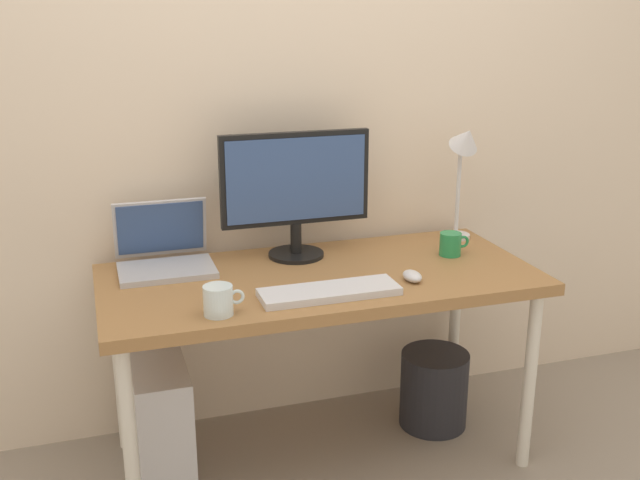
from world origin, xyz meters
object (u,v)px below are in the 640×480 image
(mouse, at_px, (412,276))
(glass_cup, at_px, (219,300))
(keyboard, at_px, (329,292))
(computer_tower, at_px, (162,421))
(wastebasket, at_px, (434,389))
(desk, at_px, (320,291))
(desk_lamp, at_px, (464,156))
(coffee_mug, at_px, (451,244))
(monitor, at_px, (296,187))
(laptop, at_px, (164,252))

(mouse, xyz_separation_m, glass_cup, (-0.66, -0.09, 0.03))
(keyboard, height_order, computer_tower, keyboard)
(keyboard, distance_m, glass_cup, 0.36)
(wastebasket, bearing_deg, mouse, -133.78)
(glass_cup, bearing_deg, mouse, 7.41)
(desk, bearing_deg, desk_lamp, 17.88)
(desk, bearing_deg, coffee_mug, 5.13)
(mouse, bearing_deg, computer_tower, 165.73)
(desk, bearing_deg, wastebasket, 8.25)
(monitor, relative_size, laptop, 1.67)
(desk_lamp, bearing_deg, mouse, -135.23)
(coffee_mug, relative_size, glass_cup, 0.93)
(laptop, distance_m, wastebasket, 1.16)
(glass_cup, bearing_deg, coffee_mug, 17.76)
(wastebasket, bearing_deg, coffee_mug, -43.75)
(desk, height_order, glass_cup, glass_cup)
(laptop, bearing_deg, glass_cup, -77.27)
(monitor, relative_size, coffee_mug, 4.72)
(desk, relative_size, glass_cup, 11.96)
(keyboard, height_order, mouse, mouse)
(computer_tower, bearing_deg, desk_lamp, 7.31)
(desk, relative_size, coffee_mug, 12.91)
(desk, relative_size, mouse, 16.26)
(glass_cup, height_order, computer_tower, glass_cup)
(laptop, distance_m, desk_lamp, 1.16)
(wastebasket, bearing_deg, computer_tower, -178.98)
(coffee_mug, relative_size, computer_tower, 0.27)
(monitor, xyz_separation_m, mouse, (0.29, -0.36, -0.24))
(laptop, bearing_deg, desk, -24.16)
(glass_cup, relative_size, wastebasket, 0.41)
(coffee_mug, bearing_deg, monitor, 163.68)
(desk, relative_size, keyboard, 3.33)
(wastebasket, bearing_deg, desk, -171.75)
(keyboard, height_order, wastebasket, keyboard)
(coffee_mug, relative_size, wastebasket, 0.38)
(desk_lamp, relative_size, glass_cup, 3.76)
(desk, height_order, mouse, mouse)
(monitor, relative_size, glass_cup, 4.37)
(monitor, xyz_separation_m, desk_lamp, (0.66, 0.00, 0.07))
(desk, height_order, laptop, laptop)
(laptop, bearing_deg, wastebasket, -8.73)
(monitor, height_order, coffee_mug, monitor)
(mouse, xyz_separation_m, coffee_mug, (0.24, 0.20, 0.03))
(desk, distance_m, computer_tower, 0.70)
(desk_lamp, distance_m, glass_cup, 1.15)
(monitor, bearing_deg, keyboard, -90.94)
(monitor, height_order, desk_lamp, desk_lamp)
(desk_lamp, bearing_deg, coffee_mug, -127.26)
(glass_cup, xyz_separation_m, computer_tower, (-0.16, 0.29, -0.54))
(desk, bearing_deg, computer_tower, 174.62)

